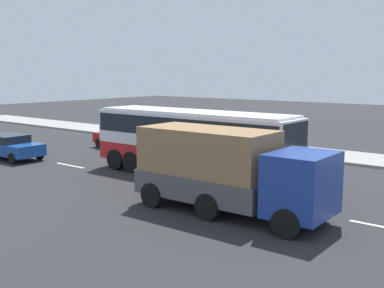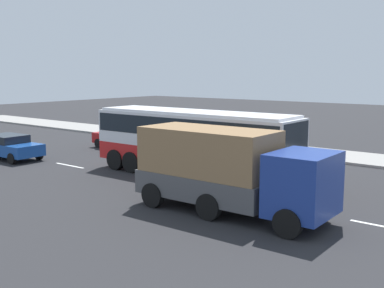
{
  "view_description": "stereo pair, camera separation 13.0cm",
  "coord_description": "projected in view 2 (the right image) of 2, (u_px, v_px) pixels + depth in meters",
  "views": [
    {
      "loc": [
        12.7,
        -18.24,
        5.18
      ],
      "look_at": [
        -2.07,
        0.19,
        1.59
      ],
      "focal_mm": 44.15,
      "sensor_mm": 36.0,
      "label": 1
    },
    {
      "loc": [
        12.6,
        -18.32,
        5.18
      ],
      "look_at": [
        -2.07,
        0.19,
        1.59
      ],
      "focal_mm": 44.15,
      "sensor_mm": 36.0,
      "label": 2
    }
  ],
  "objects": [
    {
      "name": "car_blue_saloon",
      "position": [
        10.0,
        146.0,
        28.34
      ],
      "size": [
        4.2,
        2.15,
        1.46
      ],
      "rotation": [
        0.0,
        0.0,
        0.04
      ],
      "color": "#194799",
      "rests_on": "ground_plane"
    },
    {
      "name": "ground_plane",
      "position": [
        223.0,
        181.0,
        22.71
      ],
      "size": [
        120.0,
        120.0,
        0.0
      ],
      "primitive_type": "plane",
      "color": "#28282B"
    },
    {
      "name": "coach_bus",
      "position": [
        193.0,
        136.0,
        23.41
      ],
      "size": [
        11.09,
        2.83,
        3.3
      ],
      "rotation": [
        0.0,
        0.0,
        0.01
      ],
      "color": "red",
      "rests_on": "ground_plane"
    },
    {
      "name": "lane_centreline",
      "position": [
        114.0,
        174.0,
        24.24
      ],
      "size": [
        29.83,
        0.16,
        0.01
      ],
      "color": "white",
      "rests_on": "ground_plane"
    },
    {
      "name": "pedestrian_near_curb",
      "position": [
        268.0,
        137.0,
        30.36
      ],
      "size": [
        0.32,
        0.32,
        1.57
      ],
      "rotation": [
        0.0,
        0.0,
        3.83
      ],
      "color": "#38334C",
      "rests_on": "sidewalk_curb"
    },
    {
      "name": "car_red_compact",
      "position": [
        122.0,
        136.0,
        32.46
      ],
      "size": [
        4.24,
        1.99,
        1.61
      ],
      "rotation": [
        0.0,
        0.0,
        0.0
      ],
      "color": "#B21919",
      "rests_on": "ground_plane"
    },
    {
      "name": "cargo_truck",
      "position": [
        228.0,
        169.0,
        17.37
      ],
      "size": [
        7.54,
        2.71,
        3.1
      ],
      "rotation": [
        0.0,
        0.0,
        0.02
      ],
      "color": "navy",
      "rests_on": "ground_plane"
    },
    {
      "name": "pedestrian_at_crossing",
      "position": [
        272.0,
        135.0,
        30.87
      ],
      "size": [
        0.32,
        0.32,
        1.65
      ],
      "rotation": [
        0.0,
        0.0,
        2.19
      ],
      "color": "#38334C",
      "rests_on": "sidewalk_curb"
    },
    {
      "name": "sidewalk_curb",
      "position": [
        309.0,
        153.0,
        30.22
      ],
      "size": [
        80.0,
        4.0,
        0.15
      ],
      "primitive_type": "cube",
      "color": "gray",
      "rests_on": "ground_plane"
    }
  ]
}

